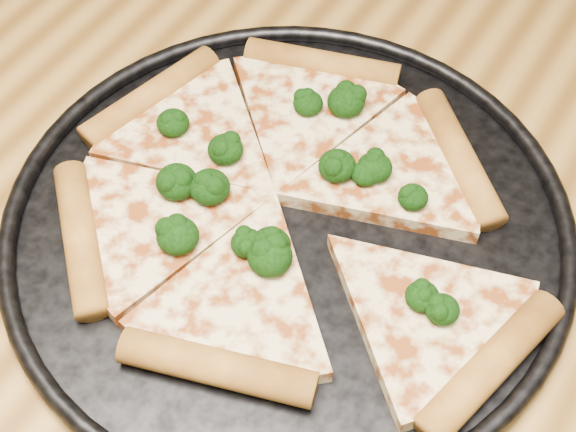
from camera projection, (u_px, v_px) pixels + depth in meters
The scene contains 4 objects.
dining_table at pixel (412, 356), 0.64m from camera, with size 1.20×0.90×0.75m.
pizza_pan at pixel (288, 223), 0.59m from camera, with size 0.39×0.39×0.02m.
pizza at pixel (285, 202), 0.59m from camera, with size 0.36×0.32×0.02m.
broccoli_florets at pixel (279, 191), 0.59m from camera, with size 0.26×0.19×0.02m.
Camera 1 is at (0.08, -0.30, 1.24)m, focal length 53.99 mm.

